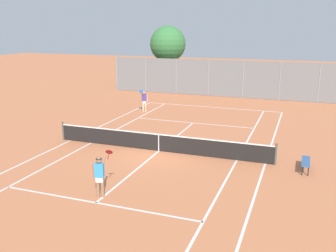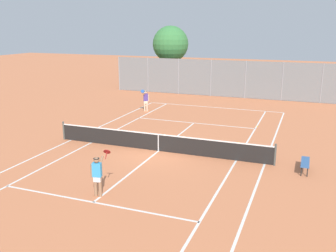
# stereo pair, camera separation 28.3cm
# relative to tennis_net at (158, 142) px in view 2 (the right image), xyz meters

# --- Properties ---
(ground_plane) EXTENTS (120.00, 120.00, 0.00)m
(ground_plane) POSITION_rel_tennis_net_xyz_m (0.00, 0.00, -0.51)
(ground_plane) COLOR #C67047
(court_line_markings) EXTENTS (11.10, 23.90, 0.01)m
(court_line_markings) POSITION_rel_tennis_net_xyz_m (0.00, 0.00, -0.51)
(court_line_markings) COLOR silver
(court_line_markings) RESTS_ON ground
(tennis_net) EXTENTS (12.00, 0.10, 1.07)m
(tennis_net) POSITION_rel_tennis_net_xyz_m (0.00, 0.00, 0.00)
(tennis_net) COLOR #474C47
(tennis_net) RESTS_ON ground
(player_near_side) EXTENTS (0.55, 0.83, 1.77)m
(player_near_side) POSITION_rel_tennis_net_xyz_m (-0.10, -5.86, 0.42)
(player_near_side) COLOR #936B4C
(player_near_side) RESTS_ON ground
(player_far_left) EXTENTS (0.43, 0.90, 1.77)m
(player_far_left) POSITION_rel_tennis_net_xyz_m (-4.59, 8.57, 0.42)
(player_far_left) COLOR beige
(player_far_left) RESTS_ON ground
(loose_tennis_ball_0) EXTENTS (0.07, 0.07, 0.07)m
(loose_tennis_ball_0) POSITION_rel_tennis_net_xyz_m (4.17, 6.96, -0.48)
(loose_tennis_ball_0) COLOR #D1DB33
(loose_tennis_ball_0) RESTS_ON ground
(loose_tennis_ball_1) EXTENTS (0.07, 0.07, 0.07)m
(loose_tennis_ball_1) POSITION_rel_tennis_net_xyz_m (3.71, 2.92, -0.48)
(loose_tennis_ball_1) COLOR #D1DB33
(loose_tennis_ball_1) RESTS_ON ground
(courtside_bench) EXTENTS (0.36, 1.50, 0.47)m
(courtside_bench) POSITION_rel_tennis_net_xyz_m (7.30, -0.24, -0.10)
(courtside_bench) COLOR #33598C
(courtside_bench) RESTS_ON ground
(back_fence) EXTENTS (22.74, 0.08, 3.42)m
(back_fence) POSITION_rel_tennis_net_xyz_m (0.00, 16.89, 1.20)
(back_fence) COLOR gray
(back_fence) RESTS_ON ground
(tree_behind_left) EXTENTS (3.77, 3.77, 6.50)m
(tree_behind_left) POSITION_rel_tennis_net_xyz_m (-6.95, 20.27, 4.00)
(tree_behind_left) COLOR brown
(tree_behind_left) RESTS_ON ground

